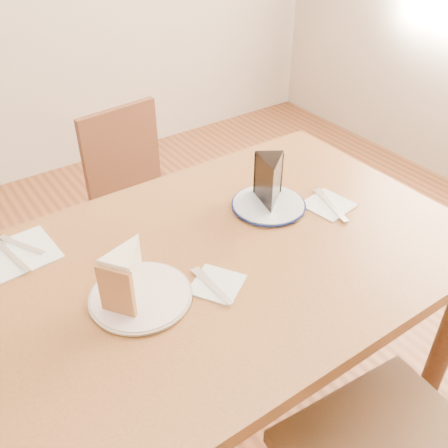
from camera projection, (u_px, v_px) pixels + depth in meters
ground at (226, 427)px, 1.65m from camera, size 4.00×4.00×0.00m
table at (227, 281)px, 1.27m from camera, size 1.20×0.80×0.75m
chair_far at (143, 200)px, 1.97m from camera, size 0.43×0.43×0.78m
plate_cream at (141, 296)px, 1.07m from camera, size 0.21×0.21×0.01m
plate_navy at (268, 205)px, 1.36m from camera, size 0.19×0.19×0.01m
carrot_cake at (130, 274)px, 1.04m from camera, size 0.13×0.12×0.11m
chocolate_cake at (270, 184)px, 1.33m from camera, size 0.12×0.13×0.12m
napkin_cream at (217, 284)px, 1.11m from camera, size 0.15×0.15×0.00m
napkin_navy at (328, 205)px, 1.37m from camera, size 0.13×0.13×0.00m
napkin_spare at (21, 253)px, 1.20m from camera, size 0.17×0.17×0.00m
fork_cream at (213, 286)px, 1.10m from camera, size 0.02×0.14×0.00m
knife_navy at (331, 205)px, 1.36m from camera, size 0.06×0.17×0.00m
fork_spare at (22, 245)px, 1.22m from camera, size 0.08×0.13×0.00m
knife_spare at (12, 256)px, 1.18m from camera, size 0.04×0.16×0.00m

